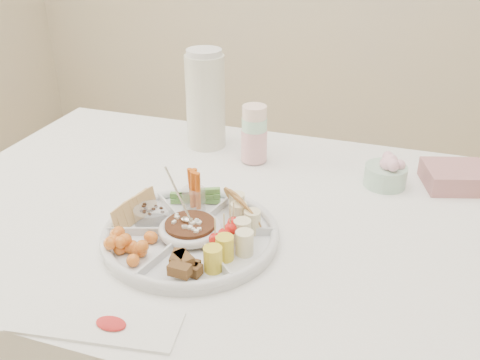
% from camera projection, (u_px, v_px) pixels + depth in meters
% --- Properties ---
extents(dining_table, '(1.52, 1.02, 0.76)m').
position_uv_depth(dining_table, '(231.00, 329.00, 1.46)').
color(dining_table, white).
rests_on(dining_table, floor).
extents(party_tray, '(0.48, 0.48, 0.04)m').
position_uv_depth(party_tray, '(191.00, 232.00, 1.16)').
color(party_tray, silver).
rests_on(party_tray, dining_table).
extents(bean_dip, '(0.14, 0.14, 0.04)m').
position_uv_depth(bean_dip, '(190.00, 229.00, 1.16)').
color(bean_dip, '#522A0D').
rests_on(bean_dip, party_tray).
extents(tortillas, '(0.14, 0.14, 0.06)m').
position_uv_depth(tortillas, '(242.00, 208.00, 1.21)').
color(tortillas, tan).
rests_on(tortillas, party_tray).
extents(carrot_cucumber, '(0.14, 0.14, 0.10)m').
position_uv_depth(carrot_cucumber, '(194.00, 187.00, 1.26)').
color(carrot_cucumber, '#D05711').
rests_on(carrot_cucumber, party_tray).
extents(pita_raisins, '(0.14, 0.14, 0.06)m').
position_uv_depth(pita_raisins, '(143.00, 208.00, 1.21)').
color(pita_raisins, '#ECA059').
rests_on(pita_raisins, party_tray).
extents(cherries, '(0.15, 0.15, 0.05)m').
position_uv_depth(cherries, '(133.00, 244.00, 1.10)').
color(cherries, '#FF9B42').
rests_on(cherries, party_tray).
extents(granola_chunks, '(0.14, 0.14, 0.05)m').
position_uv_depth(granola_chunks, '(185.00, 263.00, 1.04)').
color(granola_chunks, brown).
rests_on(granola_chunks, party_tray).
extents(banana_tomato, '(0.15, 0.15, 0.10)m').
position_uv_depth(banana_tomato, '(242.00, 234.00, 1.09)').
color(banana_tomato, '#DDD577').
rests_on(banana_tomato, party_tray).
extents(cup_stack, '(0.10, 0.10, 0.20)m').
position_uv_depth(cup_stack, '(254.00, 128.00, 1.48)').
color(cup_stack, '#ADC8A8').
rests_on(cup_stack, dining_table).
extents(thermos, '(0.14, 0.14, 0.30)m').
position_uv_depth(thermos, '(205.00, 98.00, 1.56)').
color(thermos, beige).
rests_on(thermos, dining_table).
extents(flower_bowl, '(0.13, 0.13, 0.08)m').
position_uv_depth(flower_bowl, '(386.00, 171.00, 1.38)').
color(flower_bowl, '#8AB497').
rests_on(flower_bowl, dining_table).
extents(napkin_stack, '(0.19, 0.17, 0.05)m').
position_uv_depth(napkin_stack, '(455.00, 177.00, 1.39)').
color(napkin_stack, '#B37476').
rests_on(napkin_stack, dining_table).
extents(placemat, '(0.31, 0.14, 0.01)m').
position_uv_depth(placemat, '(96.00, 322.00, 0.94)').
color(placemat, white).
rests_on(placemat, dining_table).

